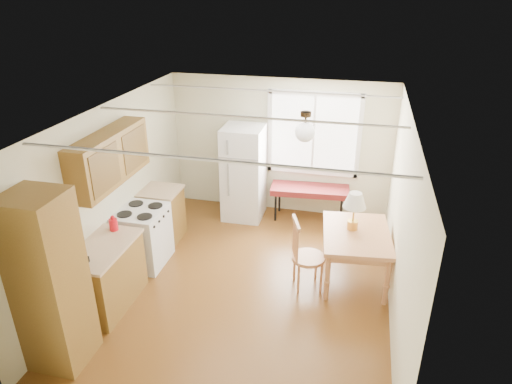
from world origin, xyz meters
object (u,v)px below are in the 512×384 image
(bench, at_px, (310,191))
(dining_table, at_px, (356,239))
(refrigerator, at_px, (244,173))
(chair, at_px, (302,250))

(bench, relative_size, dining_table, 1.07)
(refrigerator, height_order, bench, refrigerator)
(refrigerator, xyz_separation_m, bench, (1.19, 0.13, -0.28))
(bench, height_order, chair, chair)
(bench, height_order, dining_table, dining_table)
(dining_table, relative_size, chair, 1.25)
(refrigerator, relative_size, chair, 1.60)
(refrigerator, relative_size, bench, 1.20)
(bench, xyz_separation_m, dining_table, (0.87, -1.69, 0.10))
(bench, distance_m, chair, 2.08)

